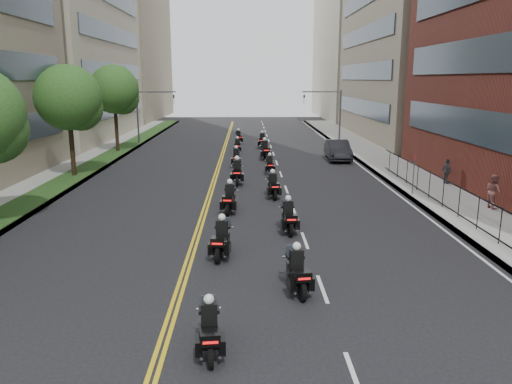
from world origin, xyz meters
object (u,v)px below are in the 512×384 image
motorcycle_5 (273,187)px  parked_sedan (338,150)px  motorcycle_2 (222,240)px  motorcycle_7 (270,166)px  motorcycle_1 (297,273)px  motorcycle_4 (230,199)px  motorcycle_12 (239,138)px  motorcycle_11 (262,141)px  motorcycle_8 (236,158)px  motorcycle_6 (237,173)px  pedestrian_b (494,191)px  pedestrian_c (447,171)px  motorcycle_9 (265,151)px  motorcycle_0 (210,331)px  motorcycle_3 (288,218)px  motorcycle_10 (237,147)px

motorcycle_5 → parked_sedan: size_ratio=0.45×
motorcycle_2 → motorcycle_7: size_ratio=1.11×
motorcycle_1 → parked_sedan: (6.10, 26.64, 0.18)m
motorcycle_4 → motorcycle_12: size_ratio=1.07×
motorcycle_5 → motorcycle_11: 21.08m
motorcycle_11 → motorcycle_12: (-2.38, 3.21, -0.04)m
motorcycle_2 → motorcycle_8: 20.37m
motorcycle_6 → parked_sedan: size_ratio=0.50×
motorcycle_5 → pedestrian_b: (11.25, -3.11, 0.38)m
pedestrian_c → motorcycle_9: bearing=31.7°
motorcycle_4 → motorcycle_2: bearing=-85.6°
motorcycle_0 → motorcycle_5: (2.44, 16.66, 0.05)m
motorcycle_0 → motorcycle_4: bearing=84.0°
motorcycle_7 → motorcycle_1: bearing=-90.6°
motorcycle_1 → motorcycle_4: bearing=96.4°
motorcycle_11 → motorcycle_8: bearing=-98.5°
motorcycle_8 → motorcycle_2: bearing=-90.6°
motorcycle_6 → motorcycle_9: motorcycle_9 is taller
motorcycle_2 → parked_sedan: (8.68, 23.36, 0.16)m
motorcycle_9 → parked_sedan: motorcycle_9 is taller
motorcycle_0 → motorcycle_6: (0.31, 20.48, 0.13)m
motorcycle_4 → motorcycle_6: 7.03m
motorcycle_2 → motorcycle_8: (0.16, 20.37, -0.02)m
parked_sedan → pedestrian_c: pedestrian_c is taller
motorcycle_2 → motorcycle_3: motorcycle_2 is taller
motorcycle_1 → motorcycle_6: (-2.23, 16.85, 0.08)m
motorcycle_10 → pedestrian_c: (13.60, -14.57, 0.33)m
motorcycle_11 → pedestrian_b: 26.66m
motorcycle_5 → motorcycle_9: (0.05, 13.90, 0.08)m
motorcycle_3 → motorcycle_10: 24.36m
motorcycle_3 → pedestrian_c: pedestrian_c is taller
motorcycle_7 → motorcycle_10: bearing=103.4°
parked_sedan → motorcycle_4: bearing=-115.5°
motorcycle_5 → motorcycle_0: bearing=-103.8°
motorcycle_0 → pedestrian_b: pedestrian_b is taller
motorcycle_3 → motorcycle_12: size_ratio=1.02×
motorcycle_1 → motorcycle_8: (-2.42, 23.65, -0.00)m
pedestrian_b → motorcycle_5: bearing=67.0°
motorcycle_1 → motorcycle_7: motorcycle_1 is taller
pedestrian_b → motorcycle_11: bearing=17.3°
parked_sedan → motorcycle_7: bearing=-132.8°
motorcycle_1 → pedestrian_b: pedestrian_b is taller
motorcycle_8 → parked_sedan: parked_sedan is taller
motorcycle_1 → motorcycle_8: bearing=88.1°
motorcycle_5 → motorcycle_8: (-2.32, 10.63, -0.01)m
motorcycle_4 → pedestrian_b: 13.64m
motorcycle_0 → motorcycle_3: (2.79, 10.04, 0.05)m
motorcycle_9 → motorcycle_10: 4.41m
motorcycle_4 → parked_sedan: size_ratio=0.47×
motorcycle_7 → motorcycle_8: motorcycle_8 is taller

